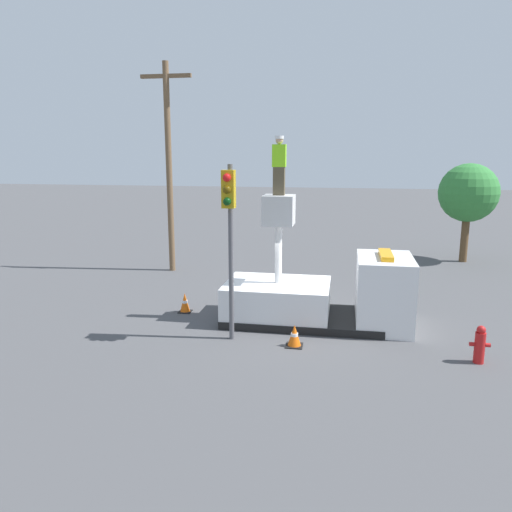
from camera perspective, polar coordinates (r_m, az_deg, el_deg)
name	(u,v)px	position (r m, az deg, el deg)	size (l,w,h in m)	color
ground_plane	(303,321)	(15.92, 5.36, -7.44)	(120.00, 120.00, 0.00)	#4C4C4F
bucket_truck	(322,296)	(15.62, 7.51, -4.60)	(5.71, 2.45, 3.95)	black
worker	(279,166)	(15.12, 2.66, 10.28)	(0.40, 0.26, 1.75)	brown
traffic_light_pole	(229,218)	(13.46, -3.06, 4.34)	(0.34, 0.57, 4.92)	#515156
fire_hydrant	(480,345)	(13.92, 24.21, -9.24)	(0.50, 0.26, 0.98)	red
traffic_cone_rear	(185,303)	(16.81, -8.13, -5.34)	(0.41, 0.41, 0.65)	black
traffic_cone_curbside	(294,336)	(13.87, 4.41, -9.12)	(0.46, 0.46, 0.61)	black
tree_left_bg	(468,193)	(25.83, 23.11, 6.60)	(2.77, 2.77, 4.72)	brown
utility_pole	(169,162)	(22.21, -9.93, 10.52)	(2.20, 0.26, 8.93)	brown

